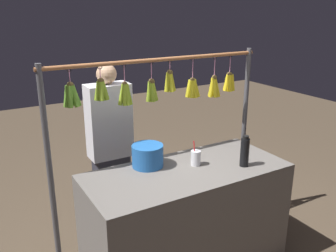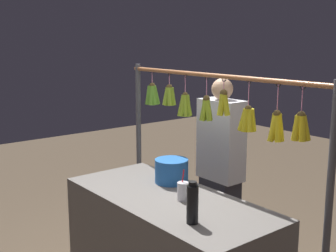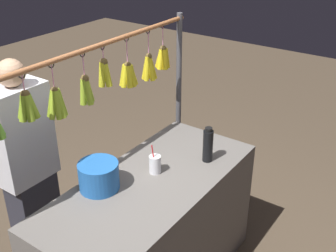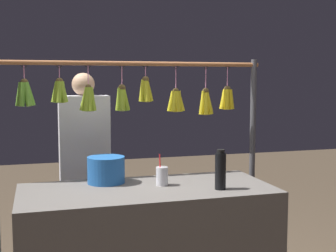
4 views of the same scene
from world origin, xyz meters
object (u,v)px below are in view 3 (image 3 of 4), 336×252
vendor_person (29,174)px  drink_cup (155,164)px  water_bottle (208,145)px  blue_bucket (99,176)px

vendor_person → drink_cup: bearing=118.4°
water_bottle → vendor_person: size_ratio=0.16×
drink_cup → vendor_person: size_ratio=0.13×
drink_cup → blue_bucket: bearing=-27.4°
blue_bucket → drink_cup: 0.38m
drink_cup → vendor_person: (0.42, -0.77, -0.14)m
water_bottle → vendor_person: 1.24m
water_bottle → drink_cup: bearing=-32.4°
drink_cup → water_bottle: bearing=147.6°
blue_bucket → vendor_person: 0.62m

